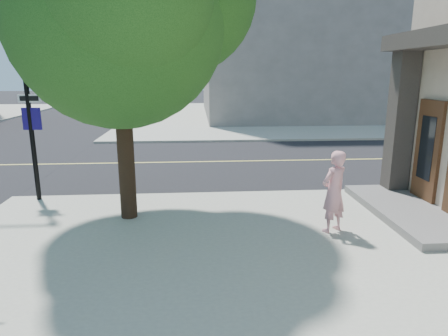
{
  "coord_description": "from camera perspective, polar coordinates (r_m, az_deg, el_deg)",
  "views": [
    {
      "loc": [
        4.13,
        -10.85,
        3.47
      ],
      "look_at": [
        4.77,
        -1.93,
        1.3
      ],
      "focal_mm": 31.58,
      "sensor_mm": 36.0,
      "label": 1
    }
  ],
  "objects": [
    {
      "name": "road_ew",
      "position": [
        16.26,
        -18.73,
        0.61
      ],
      "size": [
        140.0,
        9.0,
        0.01
      ],
      "primitive_type": "cube",
      "color": "black",
      "rests_on": "ground"
    },
    {
      "name": "ground",
      "position": [
        12.11,
        -23.92,
        -4.22
      ],
      "size": [
        140.0,
        140.0,
        0.0
      ],
      "primitive_type": "plane",
      "color": "black",
      "rests_on": "ground"
    },
    {
      "name": "sidewalk_ne",
      "position": [
        33.85,
        12.07,
        7.56
      ],
      "size": [
        29.0,
        25.0,
        0.12
      ],
      "primitive_type": "cube",
      "color": "#A1A292",
      "rests_on": "ground"
    },
    {
      "name": "filler_ne",
      "position": [
        34.49,
        13.29,
        19.37
      ],
      "size": [
        18.0,
        16.0,
        14.0
      ],
      "primitive_type": "cube",
      "color": "slate",
      "rests_on": "sidewalk_ne"
    },
    {
      "name": "man_on_phone",
      "position": [
        8.7,
        15.6,
        -3.32
      ],
      "size": [
        0.77,
        0.7,
        1.78
      ],
      "primitive_type": "imported",
      "rotation": [
        0.0,
        0.0,
        3.67
      ],
      "color": "pink",
      "rests_on": "sidewalk_se"
    }
  ]
}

